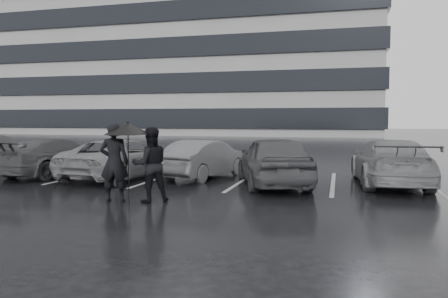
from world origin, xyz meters
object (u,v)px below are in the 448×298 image
pedestrian_right (150,165)px  car_west_c (57,157)px  car_west_a (205,159)px  car_east (390,162)px  pedestrian_left (114,162)px  car_west_b (122,159)px  car_main (273,160)px

pedestrian_right → car_west_c: bearing=-69.6°
car_west_a → car_east: car_east is taller
pedestrian_left → car_west_c: bearing=-55.8°
car_east → car_west_b: bearing=0.5°
car_west_a → pedestrian_left: size_ratio=2.03×
car_main → car_east: (3.34, 0.96, -0.06)m
car_west_b → car_east: bearing=-168.3°
car_west_b → pedestrian_left: 4.17m
car_west_a → car_west_b: 2.76m
car_west_a → car_west_c: size_ratio=0.85×
car_main → car_east: 3.48m
car_west_a → pedestrian_right: bearing=105.2°
pedestrian_right → car_west_b: bearing=-87.9°
pedestrian_right → car_main: bearing=-160.9°
pedestrian_right → car_west_a: bearing=-124.2°
car_west_b → pedestrian_left: bearing=122.8°
car_main → car_west_a: size_ratio=1.14×
pedestrian_left → car_main: bearing=-147.9°
car_west_b → pedestrian_right: 4.47m
car_main → car_west_a: bearing=-43.3°
car_west_a → pedestrian_left: pedestrian_left is taller
car_west_a → car_west_b: (-2.64, -0.81, 0.02)m
car_west_c → pedestrian_right: bearing=154.1°
car_west_a → car_west_b: car_west_b is taller
car_west_c → pedestrian_left: size_ratio=2.38×
pedestrian_left → car_west_b: bearing=-78.7°
car_west_b → pedestrian_left: pedestrian_left is taller
car_west_c → car_east: car_east is taller
car_west_a → pedestrian_right: size_ratio=2.15×
car_main → car_west_c: size_ratio=0.98×
car_west_b → car_west_c: (-2.58, 0.12, 0.00)m
car_main → car_east: car_main is taller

